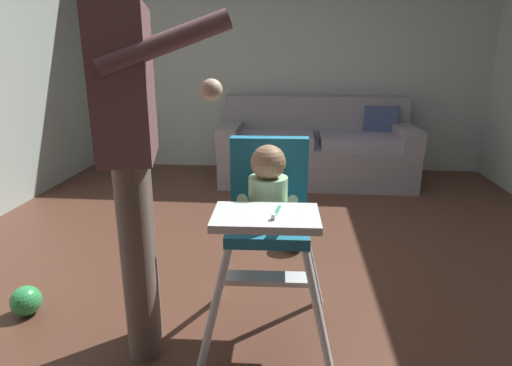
% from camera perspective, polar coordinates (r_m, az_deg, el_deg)
% --- Properties ---
extents(ground, '(6.12, 6.98, 0.10)m').
position_cam_1_polar(ground, '(2.65, 0.94, -13.87)').
color(ground, '#553325').
extents(wall_far, '(5.32, 0.06, 2.66)m').
position_cam_1_polar(wall_far, '(5.00, 3.43, 17.10)').
color(wall_far, '#B3BDB6').
rests_on(wall_far, ground).
extents(couch, '(1.96, 0.86, 0.86)m').
position_cam_1_polar(couch, '(4.59, 7.98, 4.44)').
color(couch, gray).
rests_on(couch, ground).
extents(high_chair, '(0.63, 0.74, 0.94)m').
position_cam_1_polar(high_chair, '(1.92, 1.60, -3.11)').
color(high_chair, white).
rests_on(high_chair, ground).
extents(adult_standing, '(0.59, 0.50, 1.66)m').
position_cam_1_polar(adult_standing, '(1.82, -16.14, 4.69)').
color(adult_standing, '#705F56').
rests_on(adult_standing, ground).
extents(toy_ball, '(0.15, 0.15, 0.15)m').
position_cam_1_polar(toy_ball, '(2.60, -28.13, -13.56)').
color(toy_ball, green).
rests_on(toy_ball, ground).
extents(toy_ball_second, '(0.19, 0.19, 0.19)m').
position_cam_1_polar(toy_ball_second, '(2.99, 4.84, -7.02)').
color(toy_ball_second, green).
rests_on(toy_ball_second, ground).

